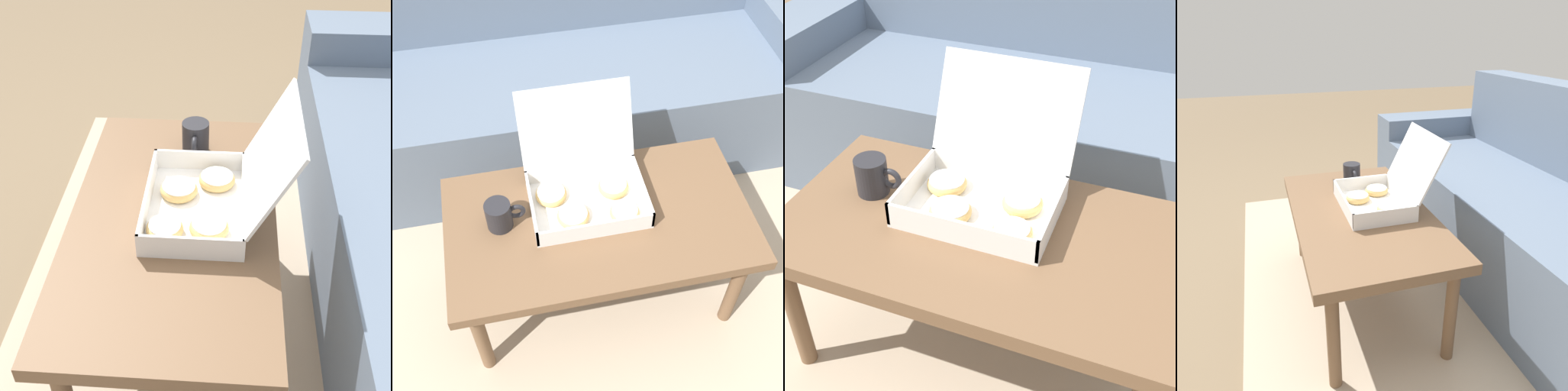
% 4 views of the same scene
% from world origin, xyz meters
% --- Properties ---
extents(ground_plane, '(12.00, 12.00, 0.00)m').
position_xyz_m(ground_plane, '(0.00, 0.00, 0.00)').
color(ground_plane, '#756047').
extents(area_rug, '(2.37, 1.76, 0.01)m').
position_xyz_m(area_rug, '(0.00, 0.30, 0.01)').
color(area_rug, tan).
rests_on(area_rug, ground_plane).
extents(couch, '(2.25, 0.77, 0.86)m').
position_xyz_m(couch, '(0.00, 0.78, 0.30)').
color(couch, slate).
rests_on(couch, ground_plane).
extents(coffee_table, '(0.96, 0.53, 0.43)m').
position_xyz_m(coffee_table, '(0.00, -0.07, 0.39)').
color(coffee_table, brown).
rests_on(coffee_table, ground_plane).
extents(pastry_box, '(0.36, 0.37, 0.30)m').
position_xyz_m(pastry_box, '(-0.02, 0.02, 0.49)').
color(pastry_box, white).
rests_on(pastry_box, coffee_table).
extents(coffee_mug, '(0.12, 0.08, 0.10)m').
position_xyz_m(coffee_mug, '(-0.30, -0.04, 0.48)').
color(coffee_mug, '#232328').
rests_on(coffee_mug, coffee_table).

